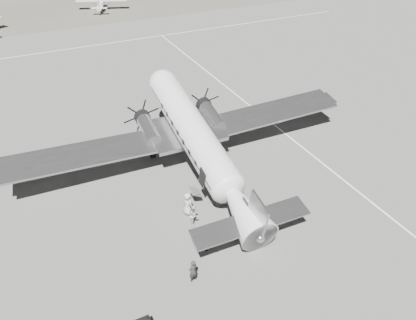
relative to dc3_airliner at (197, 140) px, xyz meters
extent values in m
plane|color=#626260|center=(-2.01, -4.85, -2.87)|extent=(260.00, 260.00, 0.00)
cube|color=white|center=(9.99, -4.85, -2.86)|extent=(0.15, 80.00, 0.01)
cube|color=white|center=(-2.01, 35.15, -2.86)|extent=(90.00, 0.15, 0.01)
imported|color=#2B2B2B|center=(-5.00, -10.26, -2.03)|extent=(0.70, 0.55, 1.67)
imported|color=#B6B6B3|center=(-2.94, -5.79, -2.05)|extent=(0.83, 0.94, 1.62)
imported|color=beige|center=(-2.90, -4.65, -1.95)|extent=(0.90, 1.05, 1.82)
camera|label=1|loc=(-11.21, -25.07, 16.91)|focal=35.00mm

